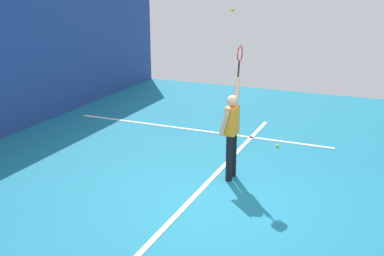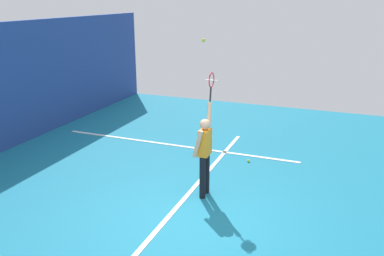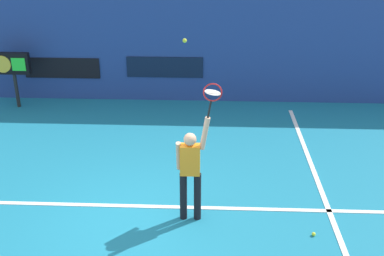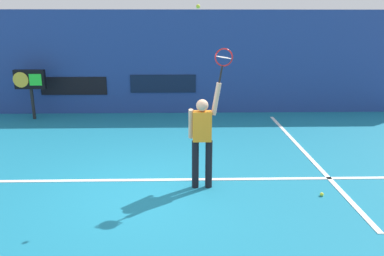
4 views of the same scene
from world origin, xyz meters
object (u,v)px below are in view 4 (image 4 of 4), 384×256
object	(u,v)px
tennis_player	(202,136)
spare_ball	(322,194)
scoreboard_clock	(30,81)
tennis_racket	(223,59)
tennis_ball	(198,6)

from	to	relation	value
tennis_player	spare_ball	world-z (taller)	tennis_player
scoreboard_clock	tennis_racket	bearing A→B (deg)	-43.69
scoreboard_clock	tennis_ball	bearing A→B (deg)	-45.99
tennis_racket	tennis_ball	world-z (taller)	tennis_ball
spare_ball	tennis_ball	bearing A→B (deg)	168.60
tennis_player	tennis_ball	bearing A→B (deg)	172.37
tennis_ball	spare_ball	world-z (taller)	tennis_ball
tennis_player	tennis_ball	distance (m)	2.25
spare_ball	tennis_player	bearing A→B (deg)	168.45
scoreboard_clock	spare_ball	xyz separation A→B (m)	(7.31, -5.71, -1.18)
scoreboard_clock	spare_ball	distance (m)	9.35
tennis_ball	scoreboard_clock	distance (m)	7.60
tennis_player	spare_ball	size ratio (longest dim) A/B	29.26
tennis_ball	scoreboard_clock	xyz separation A→B (m)	(-5.09, 5.27, -2.04)
tennis_player	tennis_racket	bearing A→B (deg)	-0.68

